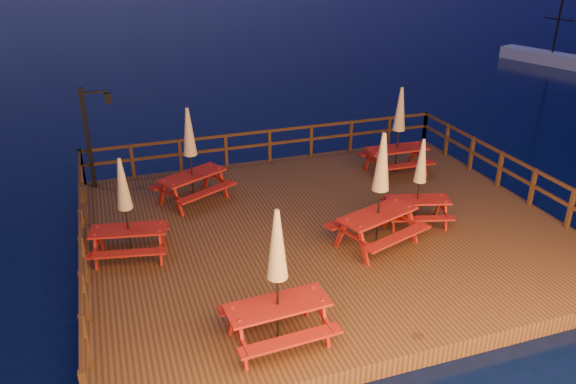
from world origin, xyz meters
name	(u,v)px	position (x,y,z in m)	size (l,w,h in m)	color
ground	(324,240)	(0.00, 0.00, 0.00)	(500.00, 500.00, 0.00)	black
deck	(325,233)	(0.00, 0.00, 0.20)	(12.00, 10.00, 0.40)	#412A14
deck_piles	(324,250)	(0.00, 0.00, -0.30)	(11.44, 9.44, 1.40)	#352111
railing	(302,174)	(0.00, 1.78, 1.16)	(11.80, 9.75, 1.10)	#352111
lamp_post	(92,129)	(-5.39, 4.55, 2.20)	(0.85, 0.18, 3.00)	black
sailboat	(557,60)	(21.35, 15.18, 0.35)	(3.34, 7.17, 10.60)	white
picnic_table_0	(125,208)	(-4.85, 0.08, 1.68)	(1.97, 1.73, 2.47)	maroon
picnic_table_1	(420,181)	(2.31, -0.58, 1.60)	(1.92, 1.73, 2.32)	maroon
picnic_table_2	(399,130)	(3.48, 2.64, 1.82)	(1.95, 1.62, 2.73)	maroon
picnic_table_3	(277,276)	(-2.52, -3.85, 1.81)	(1.98, 1.66, 2.71)	maroon
picnic_table_4	(380,189)	(0.83, -1.25, 1.88)	(2.42, 2.21, 2.86)	maroon
picnic_table_5	(190,154)	(-2.93, 2.62, 1.81)	(2.41, 2.26, 2.72)	maroon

